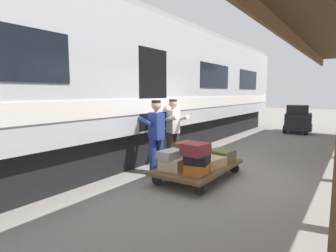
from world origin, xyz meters
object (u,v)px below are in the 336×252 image
object	(u,v)px
suitcase_brown_leather	(188,148)
porter_by_door	(173,129)
suitcase_cream_canvas	(173,164)
train_car	(111,86)
luggage_cart	(198,167)
suitcase_yellow_case	(188,159)
suitcase_red_plastic	(200,154)
baggage_tug	(298,119)
suitcase_gray_aluminum	(171,154)
porter_in_overalls	(156,134)
suitcase_black_hardshell	(197,159)
suitcase_burgundy_valise	(195,149)
suitcase_tan_vintage	(210,162)
suitcase_orange_carryall	(196,169)
suitcase_olive_duffel	(221,156)

from	to	relation	value
suitcase_brown_leather	porter_by_door	distance (m)	1.23
suitcase_cream_canvas	train_car	bearing A→B (deg)	-18.27
luggage_cart	suitcase_yellow_case	xyz separation A→B (m)	(0.28, 0.00, 0.15)
suitcase_red_plastic	porter_by_door	xyz separation A→B (m)	(0.90, -0.19, 0.51)
suitcase_cream_canvas	baggage_tug	size ratio (longest dim) A/B	0.27
suitcase_red_plastic	suitcase_gray_aluminum	world-z (taller)	suitcase_gray_aluminum
luggage_cart	suitcase_cream_canvas	distance (m)	0.67
porter_in_overalls	suitcase_red_plastic	bearing A→B (deg)	-130.69
suitcase_black_hardshell	suitcase_burgundy_valise	bearing A→B (deg)	50.13
suitcase_tan_vintage	suitcase_gray_aluminum	size ratio (longest dim) A/B	1.16
luggage_cart	baggage_tug	xyz separation A→B (m)	(-0.51, -8.77, 0.37)
train_car	porter_by_door	bearing A→B (deg)	-164.57
suitcase_yellow_case	suitcase_orange_carryall	bearing A→B (deg)	133.05
suitcase_cream_canvas	porter_by_door	world-z (taller)	porter_by_door
suitcase_red_plastic	suitcase_black_hardshell	bearing A→B (deg)	115.72
porter_by_door	baggage_tug	xyz separation A→B (m)	(-1.69, -7.99, -0.30)
suitcase_tan_vintage	porter_in_overalls	world-z (taller)	porter_in_overalls
suitcase_cream_canvas	suitcase_red_plastic	xyz separation A→B (m)	(0.00, -1.18, -0.01)
suitcase_cream_canvas	suitcase_tan_vintage	size ratio (longest dim) A/B	0.79
suitcase_tan_vintage	luggage_cart	bearing A→B (deg)	-0.00
suitcase_burgundy_valise	suitcase_gray_aluminum	bearing A→B (deg)	0.34
suitcase_gray_aluminum	porter_in_overalls	distance (m)	0.84
suitcase_burgundy_valise	suitcase_red_plastic	bearing A→B (deg)	-65.90
suitcase_tan_vintage	suitcase_red_plastic	xyz separation A→B (m)	(0.55, -0.59, 0.01)
suitcase_brown_leather	luggage_cart	bearing A→B (deg)	-178.29
suitcase_brown_leather	suitcase_olive_duffel	bearing A→B (deg)	-132.36
suitcase_tan_vintage	porter_by_door	bearing A→B (deg)	-28.23
suitcase_tan_vintage	baggage_tug	size ratio (longest dim) A/B	0.34
suitcase_tan_vintage	suitcase_burgundy_valise	world-z (taller)	suitcase_burgundy_valise
suitcase_yellow_case	suitcase_burgundy_valise	world-z (taller)	suitcase_burgundy_valise
train_car	porter_by_door	size ratio (longest dim) A/B	11.91
train_car	luggage_cart	xyz separation A→B (m)	(-2.95, 0.29, -1.80)
train_car	suitcase_tan_vintage	bearing A→B (deg)	174.81
luggage_cart	suitcase_brown_leather	world-z (taller)	suitcase_brown_leather
train_car	suitcase_black_hardshell	xyz separation A→B (m)	(-3.24, 0.88, -1.47)
suitcase_cream_canvas	suitcase_brown_leather	xyz separation A→B (m)	(-0.01, -0.58, 0.23)
suitcase_olive_duffel	suitcase_black_hardshell	world-z (taller)	suitcase_black_hardshell
train_car	suitcase_red_plastic	xyz separation A→B (m)	(-2.67, -0.30, -1.65)
train_car	suitcase_burgundy_valise	world-z (taller)	train_car
suitcase_gray_aluminum	baggage_tug	xyz separation A→B (m)	(-0.81, -9.39, 0.00)
suitcase_yellow_case	suitcase_orange_carryall	size ratio (longest dim) A/B	1.16
suitcase_yellow_case	suitcase_black_hardshell	size ratio (longest dim) A/B	1.10
suitcase_orange_carryall	suitcase_black_hardshell	bearing A→B (deg)	-178.25
suitcase_tan_vintage	porter_by_door	world-z (taller)	porter_by_door
suitcase_gray_aluminum	suitcase_burgundy_valise	bearing A→B (deg)	-179.66
suitcase_yellow_case	porter_by_door	bearing A→B (deg)	-40.84
suitcase_cream_canvas	baggage_tug	distance (m)	9.39
suitcase_red_plastic	suitcase_black_hardshell	size ratio (longest dim) A/B	1.22
suitcase_yellow_case	suitcase_brown_leather	world-z (taller)	suitcase_brown_leather
suitcase_black_hardshell	suitcase_gray_aluminum	bearing A→B (deg)	3.38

